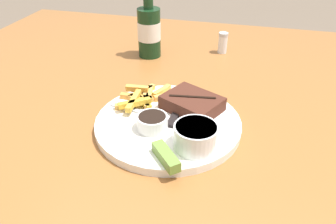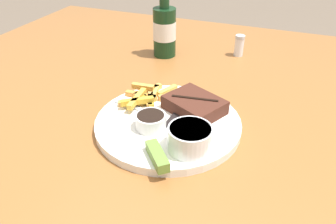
{
  "view_description": "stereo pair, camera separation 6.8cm",
  "coord_description": "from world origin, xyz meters",
  "px_view_note": "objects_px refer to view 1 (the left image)",
  "views": [
    {
      "loc": [
        0.14,
        -0.55,
        1.16
      ],
      "look_at": [
        0.0,
        0.0,
        0.79
      ],
      "focal_mm": 35.0,
      "sensor_mm": 36.0,
      "label": 1
    },
    {
      "loc": [
        0.21,
        -0.53,
        1.16
      ],
      "look_at": [
        0.0,
        0.0,
        0.79
      ],
      "focal_mm": 35.0,
      "sensor_mm": 36.0,
      "label": 2
    }
  ],
  "objects_px": {
    "knife_utensil": "(178,110)",
    "pickle_spear": "(166,156)",
    "fork_utensil": "(135,110)",
    "salt_shaker": "(223,43)",
    "steak_portion": "(192,103)",
    "coleslaw_cup": "(196,135)",
    "beer_bottle": "(149,29)",
    "dinner_plate": "(168,123)",
    "dipping_sauce_cup": "(152,122)"
  },
  "relations": [
    {
      "from": "knife_utensil",
      "to": "pickle_spear",
      "type": "bearing_deg",
      "value": -171.74
    },
    {
      "from": "fork_utensil",
      "to": "salt_shaker",
      "type": "xyz_separation_m",
      "value": [
        0.14,
        0.42,
        0.01
      ]
    },
    {
      "from": "steak_portion",
      "to": "knife_utensil",
      "type": "xyz_separation_m",
      "value": [
        -0.03,
        -0.02,
        -0.01
      ]
    },
    {
      "from": "steak_portion",
      "to": "fork_utensil",
      "type": "xyz_separation_m",
      "value": [
        -0.12,
        -0.04,
        -0.01
      ]
    },
    {
      "from": "knife_utensil",
      "to": "coleslaw_cup",
      "type": "bearing_deg",
      "value": -149.54
    },
    {
      "from": "pickle_spear",
      "to": "beer_bottle",
      "type": "bearing_deg",
      "value": 110.34
    },
    {
      "from": "salt_shaker",
      "to": "steak_portion",
      "type": "bearing_deg",
      "value": -93.58
    },
    {
      "from": "dinner_plate",
      "to": "fork_utensil",
      "type": "relative_size",
      "value": 2.31
    },
    {
      "from": "steak_portion",
      "to": "dipping_sauce_cup",
      "type": "relative_size",
      "value": 2.35
    },
    {
      "from": "coleslaw_cup",
      "to": "beer_bottle",
      "type": "height_order",
      "value": "beer_bottle"
    },
    {
      "from": "fork_utensil",
      "to": "dinner_plate",
      "type": "bearing_deg",
      "value": 0.0
    },
    {
      "from": "dinner_plate",
      "to": "fork_utensil",
      "type": "bearing_deg",
      "value": 169.1
    },
    {
      "from": "dipping_sauce_cup",
      "to": "coleslaw_cup",
      "type": "bearing_deg",
      "value": -20.74
    },
    {
      "from": "fork_utensil",
      "to": "knife_utensil",
      "type": "xyz_separation_m",
      "value": [
        0.09,
        0.02,
        0.0
      ]
    },
    {
      "from": "pickle_spear",
      "to": "beer_bottle",
      "type": "relative_size",
      "value": 0.3
    },
    {
      "from": "steak_portion",
      "to": "salt_shaker",
      "type": "relative_size",
      "value": 2.28
    },
    {
      "from": "salt_shaker",
      "to": "dinner_plate",
      "type": "bearing_deg",
      "value": -98.4
    },
    {
      "from": "dinner_plate",
      "to": "beer_bottle",
      "type": "xyz_separation_m",
      "value": [
        -0.15,
        0.36,
        0.07
      ]
    },
    {
      "from": "dinner_plate",
      "to": "fork_utensil",
      "type": "xyz_separation_m",
      "value": [
        -0.08,
        0.02,
        0.01
      ]
    },
    {
      "from": "dipping_sauce_cup",
      "to": "fork_utensil",
      "type": "relative_size",
      "value": 0.47
    },
    {
      "from": "dipping_sauce_cup",
      "to": "pickle_spear",
      "type": "xyz_separation_m",
      "value": [
        0.05,
        -0.09,
        -0.01
      ]
    },
    {
      "from": "dipping_sauce_cup",
      "to": "knife_utensil",
      "type": "height_order",
      "value": "dipping_sauce_cup"
    },
    {
      "from": "steak_portion",
      "to": "dipping_sauce_cup",
      "type": "distance_m",
      "value": 0.11
    },
    {
      "from": "pickle_spear",
      "to": "salt_shaker",
      "type": "height_order",
      "value": "salt_shaker"
    },
    {
      "from": "dipping_sauce_cup",
      "to": "beer_bottle",
      "type": "bearing_deg",
      "value": 107.91
    },
    {
      "from": "salt_shaker",
      "to": "fork_utensil",
      "type": "bearing_deg",
      "value": -108.9
    },
    {
      "from": "beer_bottle",
      "to": "pickle_spear",
      "type": "bearing_deg",
      "value": -69.66
    },
    {
      "from": "coleslaw_cup",
      "to": "dipping_sauce_cup",
      "type": "height_order",
      "value": "coleslaw_cup"
    },
    {
      "from": "dinner_plate",
      "to": "knife_utensil",
      "type": "relative_size",
      "value": 1.86
    },
    {
      "from": "pickle_spear",
      "to": "fork_utensil",
      "type": "xyz_separation_m",
      "value": [
        -0.11,
        0.14,
        -0.01
      ]
    },
    {
      "from": "pickle_spear",
      "to": "salt_shaker",
      "type": "distance_m",
      "value": 0.57
    },
    {
      "from": "beer_bottle",
      "to": "fork_utensil",
      "type": "bearing_deg",
      "value": -78.33
    },
    {
      "from": "beer_bottle",
      "to": "salt_shaker",
      "type": "xyz_separation_m",
      "value": [
        0.22,
        0.08,
        -0.05
      ]
    },
    {
      "from": "steak_portion",
      "to": "pickle_spear",
      "type": "xyz_separation_m",
      "value": [
        -0.01,
        -0.18,
        -0.01
      ]
    },
    {
      "from": "beer_bottle",
      "to": "salt_shaker",
      "type": "distance_m",
      "value": 0.24
    },
    {
      "from": "dinner_plate",
      "to": "knife_utensil",
      "type": "xyz_separation_m",
      "value": [
        0.01,
        0.04,
        0.01
      ]
    },
    {
      "from": "coleslaw_cup",
      "to": "dinner_plate",
      "type": "bearing_deg",
      "value": 134.32
    },
    {
      "from": "dipping_sauce_cup",
      "to": "pickle_spear",
      "type": "distance_m",
      "value": 0.1
    },
    {
      "from": "coleslaw_cup",
      "to": "salt_shaker",
      "type": "height_order",
      "value": "same"
    },
    {
      "from": "dinner_plate",
      "to": "pickle_spear",
      "type": "distance_m",
      "value": 0.13
    },
    {
      "from": "coleslaw_cup",
      "to": "knife_utensil",
      "type": "height_order",
      "value": "coleslaw_cup"
    },
    {
      "from": "steak_portion",
      "to": "fork_utensil",
      "type": "relative_size",
      "value": 1.11
    },
    {
      "from": "coleslaw_cup",
      "to": "fork_utensil",
      "type": "xyz_separation_m",
      "value": [
        -0.15,
        0.09,
        -0.02
      ]
    },
    {
      "from": "beer_bottle",
      "to": "steak_portion",
      "type": "bearing_deg",
      "value": -57.76
    },
    {
      "from": "coleslaw_cup",
      "to": "beer_bottle",
      "type": "relative_size",
      "value": 0.35
    },
    {
      "from": "dinner_plate",
      "to": "beer_bottle",
      "type": "height_order",
      "value": "beer_bottle"
    },
    {
      "from": "steak_portion",
      "to": "dipping_sauce_cup",
      "type": "height_order",
      "value": "steak_portion"
    },
    {
      "from": "steak_portion",
      "to": "coleslaw_cup",
      "type": "bearing_deg",
      "value": -76.36
    },
    {
      "from": "dinner_plate",
      "to": "coleslaw_cup",
      "type": "distance_m",
      "value": 0.11
    },
    {
      "from": "dipping_sauce_cup",
      "to": "fork_utensil",
      "type": "distance_m",
      "value": 0.08
    }
  ]
}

